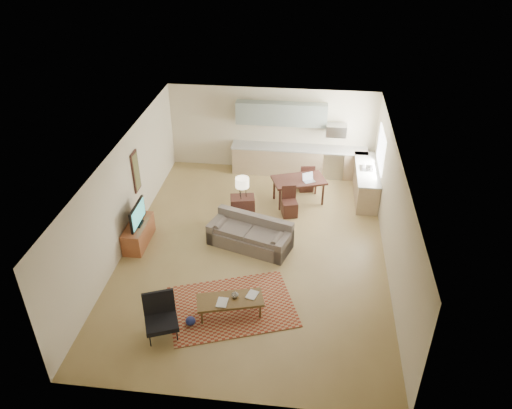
# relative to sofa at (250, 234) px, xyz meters

# --- Properties ---
(room) EXTENTS (9.00, 9.00, 9.00)m
(room) POSITION_rel_sofa_xyz_m (0.14, -0.12, 0.97)
(room) COLOR olive
(room) RESTS_ON ground
(kitchen_counter_back) EXTENTS (4.26, 0.64, 0.92)m
(kitchen_counter_back) POSITION_rel_sofa_xyz_m (1.04, 4.06, 0.08)
(kitchen_counter_back) COLOR tan
(kitchen_counter_back) RESTS_ON ground
(kitchen_counter_right) EXTENTS (0.64, 2.26, 0.92)m
(kitchen_counter_right) POSITION_rel_sofa_xyz_m (3.07, 2.88, 0.08)
(kitchen_counter_right) COLOR tan
(kitchen_counter_right) RESTS_ON ground
(kitchen_range) EXTENTS (0.62, 0.62, 0.90)m
(kitchen_range) POSITION_rel_sofa_xyz_m (2.14, 4.06, 0.07)
(kitchen_range) COLOR #A5A8AD
(kitchen_range) RESTS_ON ground
(kitchen_microwave) EXTENTS (0.62, 0.40, 0.35)m
(kitchen_microwave) POSITION_rel_sofa_xyz_m (2.14, 4.08, 1.17)
(kitchen_microwave) COLOR #A5A8AD
(kitchen_microwave) RESTS_ON room
(upper_cabinets) EXTENTS (2.80, 0.34, 0.70)m
(upper_cabinets) POSITION_rel_sofa_xyz_m (0.44, 4.21, 1.57)
(upper_cabinets) COLOR gray
(upper_cabinets) RESTS_ON room
(window_right) EXTENTS (0.02, 1.40, 1.05)m
(window_right) POSITION_rel_sofa_xyz_m (3.37, 2.88, 1.17)
(window_right) COLOR white
(window_right) RESTS_ON room
(wall_art_left) EXTENTS (0.06, 0.42, 1.10)m
(wall_art_left) POSITION_rel_sofa_xyz_m (-3.07, 0.78, 1.17)
(wall_art_left) COLOR olive
(wall_art_left) RESTS_ON room
(triptych) EXTENTS (1.70, 0.04, 0.50)m
(triptych) POSITION_rel_sofa_xyz_m (0.04, 4.35, 1.37)
(triptych) COLOR beige
(triptych) RESTS_ON room
(rug) EXTENTS (3.14, 2.64, 0.02)m
(rug) POSITION_rel_sofa_xyz_m (-0.11, -2.25, -0.37)
(rug) COLOR maroon
(rug) RESTS_ON floor
(sofa) EXTENTS (2.36, 1.58, 0.75)m
(sofa) POSITION_rel_sofa_xyz_m (0.00, 0.00, 0.00)
(sofa) COLOR #63574E
(sofa) RESTS_ON floor
(coffee_table) EXTENTS (1.50, 0.91, 0.42)m
(coffee_table) POSITION_rel_sofa_xyz_m (-0.10, -2.47, -0.17)
(coffee_table) COLOR #4F3819
(coffee_table) RESTS_ON floor
(book_a) EXTENTS (0.25, 0.32, 0.03)m
(book_a) POSITION_rel_sofa_xyz_m (-0.35, -2.60, 0.06)
(book_a) COLOR maroon
(book_a) RESTS_ON coffee_table
(book_b) EXTENTS (0.37, 0.41, 0.02)m
(book_b) POSITION_rel_sofa_xyz_m (0.25, -2.26, 0.05)
(book_b) COLOR navy
(book_b) RESTS_ON coffee_table
(vase) EXTENTS (0.20, 0.20, 0.16)m
(vase) POSITION_rel_sofa_xyz_m (-0.00, -2.39, 0.12)
(vase) COLOR black
(vase) RESTS_ON coffee_table
(armchair) EXTENTS (0.98, 0.98, 0.86)m
(armchair) POSITION_rel_sofa_xyz_m (-1.38, -3.20, 0.05)
(armchair) COLOR black
(armchair) RESTS_ON floor
(tv_credenza) EXTENTS (0.48, 1.26, 0.58)m
(tv_credenza) POSITION_rel_sofa_xyz_m (-2.85, -0.21, -0.09)
(tv_credenza) COLOR brown
(tv_credenza) RESTS_ON floor
(tv) EXTENTS (0.10, 0.97, 0.58)m
(tv) POSITION_rel_sofa_xyz_m (-2.80, -0.21, 0.49)
(tv) COLOR black
(tv) RESTS_ON tv_credenza
(console_table) EXTENTS (0.72, 0.55, 0.75)m
(console_table) POSITION_rel_sofa_xyz_m (-0.34, 1.14, -0.00)
(console_table) COLOR #341A15
(console_table) RESTS_ON floor
(table_lamp) EXTENTS (0.45, 0.45, 0.60)m
(table_lamp) POSITION_rel_sofa_xyz_m (-0.34, 1.14, 0.68)
(table_lamp) COLOR beige
(table_lamp) RESTS_ON console_table
(dining_table) EXTENTS (1.67, 1.29, 0.75)m
(dining_table) POSITION_rel_sofa_xyz_m (1.12, 2.32, -0.00)
(dining_table) COLOR #341A15
(dining_table) RESTS_ON floor
(dining_chair_near) EXTENTS (0.50, 0.51, 0.86)m
(dining_chair_near) POSITION_rel_sofa_xyz_m (0.91, 1.57, 0.05)
(dining_chair_near) COLOR #341A15
(dining_chair_near) RESTS_ON floor
(dining_chair_far) EXTENTS (0.50, 0.51, 0.89)m
(dining_chair_far) POSITION_rel_sofa_xyz_m (1.32, 3.07, 0.07)
(dining_chair_far) COLOR #341A15
(dining_chair_far) RESTS_ON floor
(laptop) EXTENTS (0.39, 0.36, 0.24)m
(laptop) POSITION_rel_sofa_xyz_m (1.41, 2.22, 0.49)
(laptop) COLOR #A5A8AD
(laptop) RESTS_ON dining_table
(soap_bottle) EXTENTS (0.12, 0.12, 0.19)m
(soap_bottle) POSITION_rel_sofa_xyz_m (2.97, 2.90, 0.64)
(soap_bottle) COLOR beige
(soap_bottle) RESTS_ON kitchen_counter_right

